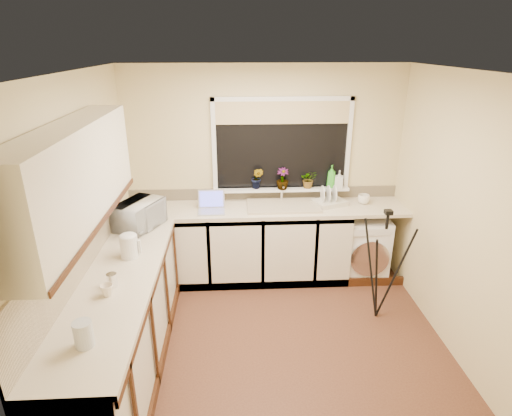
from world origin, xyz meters
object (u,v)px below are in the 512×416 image
(glass_jug, at_px, (83,334))
(plant_d, at_px, (309,179))
(dish_rack, at_px, (330,203))
(soap_bottle_clear, at_px, (339,179))
(plant_b, at_px, (257,178))
(plant_c, at_px, (282,179))
(cup_back, at_px, (364,199))
(soap_bottle_green, at_px, (331,176))
(tripod, at_px, (382,266))
(laptop, at_px, (211,206))
(microwave, at_px, (139,215))
(washing_machine, at_px, (363,246))
(cup_left, at_px, (107,290))
(steel_jar, at_px, (112,280))
(kettle, at_px, (129,247))

(glass_jug, height_order, plant_d, plant_d)
(dish_rack, distance_m, soap_bottle_clear, 0.31)
(plant_b, bearing_deg, plant_d, -0.40)
(plant_c, height_order, cup_back, plant_c)
(plant_c, distance_m, soap_bottle_green, 0.58)
(plant_d, bearing_deg, tripod, -62.37)
(plant_c, height_order, soap_bottle_clear, plant_c)
(plant_d, bearing_deg, soap_bottle_green, 1.33)
(glass_jug, bearing_deg, laptop, 72.88)
(tripod, relative_size, soap_bottle_green, 4.44)
(microwave, height_order, plant_d, plant_d)
(glass_jug, distance_m, soap_bottle_clear, 3.31)
(washing_machine, xyz_separation_m, cup_back, (-0.03, 0.07, 0.58))
(cup_left, bearing_deg, laptop, 67.24)
(cup_back, bearing_deg, glass_jug, -136.25)
(glass_jug, relative_size, steel_jar, 1.59)
(washing_machine, distance_m, cup_back, 0.58)
(laptop, xyz_separation_m, plant_b, (0.53, 0.29, 0.22))
(dish_rack, distance_m, plant_c, 0.61)
(tripod, height_order, plant_b, plant_b)
(soap_bottle_green, height_order, cup_left, soap_bottle_green)
(microwave, height_order, plant_b, plant_b)
(tripod, height_order, plant_c, plant_c)
(cup_left, bearing_deg, dish_rack, 40.76)
(kettle, xyz_separation_m, microwave, (-0.04, 0.65, 0.04))
(soap_bottle_green, bearing_deg, dish_rack, -104.09)
(washing_machine, height_order, soap_bottle_green, soap_bottle_green)
(plant_c, bearing_deg, cup_left, -128.30)
(kettle, bearing_deg, cup_back, 25.99)
(soap_bottle_clear, bearing_deg, plant_c, -179.24)
(microwave, xyz_separation_m, soap_bottle_green, (2.11, 0.71, 0.15))
(soap_bottle_clear, xyz_separation_m, cup_left, (-2.19, -1.93, -0.21))
(dish_rack, xyz_separation_m, microwave, (-2.06, -0.52, 0.11))
(cup_left, bearing_deg, glass_jug, -88.55)
(plant_c, bearing_deg, washing_machine, -12.21)
(steel_jar, xyz_separation_m, plant_d, (1.83, 1.82, 0.20))
(glass_jug, height_order, cup_left, glass_jug)
(tripod, bearing_deg, steel_jar, -157.68)
(microwave, relative_size, cup_back, 3.57)
(washing_machine, bearing_deg, microwave, -166.53)
(dish_rack, bearing_deg, steel_jar, -162.87)
(steel_jar, height_order, cup_left, steel_jar)
(glass_jug, bearing_deg, cup_back, 43.75)
(laptop, height_order, dish_rack, laptop)
(laptop, relative_size, microwave, 0.61)
(dish_rack, bearing_deg, cup_left, -160.85)
(laptop, distance_m, cup_back, 1.76)
(plant_d, xyz_separation_m, cup_back, (0.63, -0.17, -0.20))
(plant_d, distance_m, cup_left, 2.68)
(cup_back, bearing_deg, tripod, -93.49)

